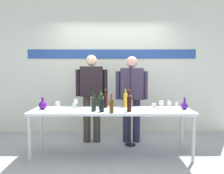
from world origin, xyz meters
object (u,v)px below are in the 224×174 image
(wine_bottle_0, at_px, (126,99))
(wine_bottle_2, at_px, (102,104))
(wine_glass_right_0, at_px, (177,104))
(wine_glass_left_0, at_px, (75,106))
(decanter_blue_right, at_px, (185,106))
(wine_glass_right_3, at_px, (170,103))
(wine_bottle_1, at_px, (112,105))
(presenter_right, at_px, (132,93))
(wine_glass_left_2, at_px, (76,102))
(wine_glass_right_1, at_px, (162,103))
(wine_bottle_3, at_px, (130,103))
(wine_bottle_4, at_px, (95,100))
(wine_bottle_7, at_px, (106,100))
(microphone_stand, at_px, (131,119))
(wine_glass_right_2, at_px, (154,106))
(wine_glass_left_1, at_px, (58,104))
(wine_bottle_6, at_px, (101,101))
(wine_bottle_8, at_px, (94,103))
(decanter_blue_left, at_px, (43,105))
(presenter_left, at_px, (92,92))
(display_table, at_px, (112,113))
(wine_bottle_5, at_px, (130,101))

(wine_bottle_0, bearing_deg, wine_bottle_2, -130.86)
(wine_glass_right_0, bearing_deg, wine_glass_left_0, -173.87)
(decanter_blue_right, height_order, wine_glass_right_3, decanter_blue_right)
(wine_bottle_1, distance_m, wine_bottle_2, 0.18)
(presenter_right, distance_m, wine_glass_left_2, 1.14)
(wine_glass_right_1, bearing_deg, wine_glass_left_0, -170.97)
(wine_bottle_0, distance_m, wine_bottle_3, 0.45)
(wine_bottle_0, height_order, wine_bottle_4, wine_bottle_0)
(wine_bottle_7, bearing_deg, wine_bottle_1, -78.20)
(wine_bottle_4, distance_m, wine_bottle_7, 0.19)
(decanter_blue_right, height_order, wine_bottle_4, wine_bottle_4)
(microphone_stand, bearing_deg, wine_bottle_4, -153.62)
(microphone_stand, bearing_deg, wine_glass_right_0, -34.77)
(wine_bottle_1, bearing_deg, wine_glass_right_0, 14.56)
(wine_bottle_2, height_order, wine_glass_left_2, wine_bottle_2)
(wine_glass_right_2, bearing_deg, wine_glass_left_1, 174.53)
(decanter_blue_right, height_order, wine_glass_right_2, decanter_blue_right)
(wine_bottle_1, relative_size, wine_bottle_6, 0.88)
(presenter_right, distance_m, wine_glass_right_3, 0.88)
(wine_bottle_1, distance_m, wine_glass_left_0, 0.59)
(wine_glass_left_0, relative_size, wine_glass_left_2, 0.94)
(presenter_right, distance_m, wine_bottle_8, 1.09)
(wine_glass_left_2, xyz_separation_m, wine_glass_right_3, (1.58, -0.14, -0.01))
(wine_bottle_1, relative_size, wine_bottle_4, 0.90)
(decanter_blue_right, height_order, wine_bottle_0, wine_bottle_0)
(wine_bottle_8, relative_size, wine_glass_left_0, 2.28)
(decanter_blue_left, height_order, wine_glass_right_3, decanter_blue_left)
(presenter_left, height_order, wine_bottle_2, presenter_left)
(wine_glass_left_0, height_order, wine_glass_right_0, wine_glass_left_0)
(presenter_left, bearing_deg, wine_glass_left_1, -121.83)
(display_table, distance_m, wine_bottle_0, 0.41)
(wine_glass_right_2, relative_size, microphone_stand, 0.09)
(presenter_left, relative_size, wine_bottle_3, 4.96)
(wine_glass_left_2, bearing_deg, wine_glass_right_1, -5.89)
(wine_glass_right_3, bearing_deg, decanter_blue_left, -179.58)
(wine_bottle_7, distance_m, wine_glass_right_0, 1.19)
(wine_glass_right_1, bearing_deg, wine_bottle_8, -170.91)
(wine_glass_right_2, bearing_deg, wine_bottle_2, 178.48)
(wine_bottle_2, bearing_deg, decanter_blue_left, 167.50)
(decanter_blue_right, height_order, wine_bottle_6, wine_bottle_6)
(wine_bottle_3, relative_size, wine_glass_left_2, 2.35)
(decanter_blue_left, relative_size, wine_bottle_2, 0.71)
(wine_glass_right_0, height_order, wine_glass_right_2, wine_glass_right_2)
(wine_bottle_0, bearing_deg, wine_bottle_1, -113.46)
(wine_bottle_8, bearing_deg, decanter_blue_left, 168.74)
(display_table, distance_m, presenter_right, 0.85)
(wine_glass_left_1, relative_size, wine_glass_right_2, 1.09)
(wine_bottle_7, xyz_separation_m, wine_glass_left_2, (-0.51, -0.03, -0.03))
(wine_bottle_8, relative_size, wine_glass_left_2, 2.15)
(wine_glass_right_0, bearing_deg, wine_bottle_5, 178.81)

